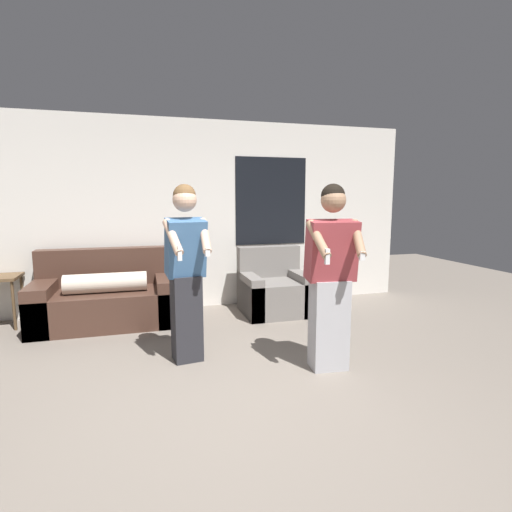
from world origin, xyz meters
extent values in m
plane|color=slate|center=(0.00, 0.00, 0.00)|extent=(14.00, 14.00, 0.00)
cube|color=silver|center=(0.00, 3.14, 1.35)|extent=(6.87, 0.06, 2.70)
cube|color=black|center=(1.32, 3.10, 1.55)|extent=(1.10, 0.01, 1.30)
cube|color=#472D23|center=(-1.02, 2.60, 0.22)|extent=(1.76, 0.93, 0.44)
cube|color=#472D23|center=(-1.02, 2.95, 0.69)|extent=(1.76, 0.22, 0.49)
cube|color=#472D23|center=(-1.77, 2.60, 0.29)|extent=(0.28, 0.93, 0.58)
cube|color=#472D23|center=(-0.28, 2.60, 0.29)|extent=(0.28, 0.93, 0.58)
cylinder|color=beige|center=(-1.02, 2.48, 0.56)|extent=(0.97, 0.24, 0.24)
cube|color=slate|center=(1.18, 2.47, 0.23)|extent=(0.90, 0.82, 0.47)
cube|color=slate|center=(1.18, 2.79, 0.69)|extent=(0.90, 0.20, 0.44)
cube|color=slate|center=(0.82, 2.47, 0.28)|extent=(0.18, 0.82, 0.57)
cube|color=slate|center=(1.54, 2.47, 0.28)|extent=(0.18, 0.82, 0.57)
cylinder|color=brown|center=(-2.10, 2.65, 0.31)|extent=(0.04, 0.04, 0.61)
cylinder|color=brown|center=(-2.10, 3.04, 0.31)|extent=(0.04, 0.04, 0.61)
cube|color=#28282D|center=(-0.18, 1.18, 0.43)|extent=(0.30, 0.27, 0.86)
cube|color=#3D6693|center=(-0.18, 1.15, 1.13)|extent=(0.40, 0.36, 0.58)
sphere|color=#DBAD8E|center=(-0.18, 1.14, 1.58)|extent=(0.23, 0.23, 0.23)
sphere|color=brown|center=(-0.18, 1.15, 1.62)|extent=(0.21, 0.21, 0.21)
cylinder|color=#DBAD8E|center=(-0.31, 0.98, 1.25)|extent=(0.18, 0.36, 0.32)
cube|color=white|center=(-0.26, 0.84, 1.12)|extent=(0.04, 0.04, 0.13)
cylinder|color=#DBAD8E|center=(-0.01, 1.02, 1.25)|extent=(0.09, 0.35, 0.32)
cube|color=white|center=(-0.01, 0.87, 1.12)|extent=(0.05, 0.04, 0.08)
cube|color=#B2B2B7|center=(1.08, 0.62, 0.43)|extent=(0.35, 0.27, 0.85)
cube|color=#99383D|center=(1.08, 0.60, 1.13)|extent=(0.47, 0.31, 0.57)
sphere|color=#A37A5B|center=(1.08, 0.59, 1.58)|extent=(0.23, 0.23, 0.23)
sphere|color=black|center=(1.08, 0.60, 1.62)|extent=(0.21, 0.21, 0.21)
cylinder|color=#A37A5B|center=(0.89, 0.47, 1.25)|extent=(0.11, 0.36, 0.32)
cube|color=white|center=(0.90, 0.32, 1.12)|extent=(0.04, 0.04, 0.13)
cylinder|color=#A37A5B|center=(1.25, 0.44, 1.25)|extent=(0.17, 0.36, 0.32)
cube|color=white|center=(1.21, 0.29, 1.12)|extent=(0.05, 0.04, 0.08)
camera|label=1|loc=(-0.57, -2.67, 1.61)|focal=28.00mm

